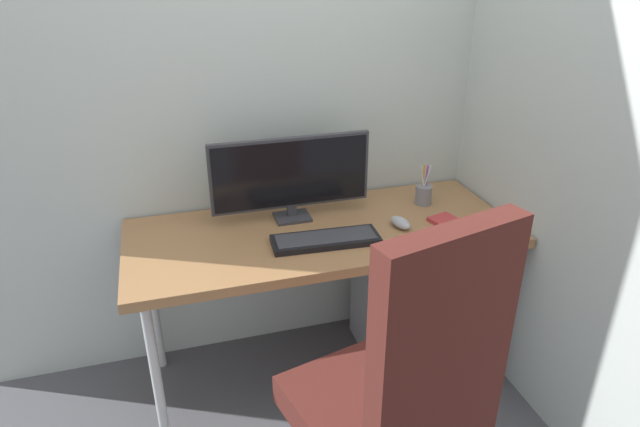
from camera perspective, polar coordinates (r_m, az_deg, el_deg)
name	(u,v)px	position (r m, az deg, el deg)	size (l,w,h in m)	color
ground_plane	(322,370)	(2.57, 0.18, -15.69)	(8.00, 8.00, 0.00)	#4C4C51
wall_back	(297,32)	(2.28, -2.35, 18.11)	(2.81, 0.04, 2.80)	#B7C1BC
wall_side_right	(556,43)	(2.15, 22.99, 15.76)	(0.04, 1.93, 2.80)	#B7C1BC
desk	(322,241)	(2.19, 0.20, -2.80)	(1.50, 0.62, 0.70)	#996B42
office_chair	(399,398)	(1.65, 8.06, -18.16)	(0.60, 0.62, 1.16)	black
filing_cabinet	(420,298)	(2.52, 10.24, -8.47)	(0.47, 0.51, 0.60)	gray
monitor	(291,175)	(2.19, -3.01, 3.99)	(0.64, 0.11, 0.34)	#333338
keyboard	(326,240)	(2.07, 0.59, -2.69)	(0.41, 0.16, 0.03)	black
mouse	(401,223)	(2.20, 8.24, -0.94)	(0.05, 0.10, 0.04)	#9EA0A5
pen_holder	(423,194)	(2.41, 10.55, 1.98)	(0.07, 0.07, 0.18)	slate
notebook	(449,223)	(2.26, 13.11, -0.98)	(0.10, 0.15, 0.02)	#B23333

